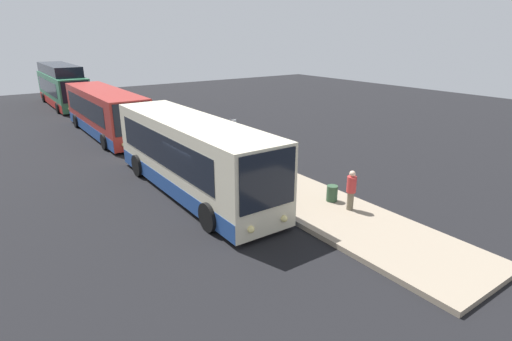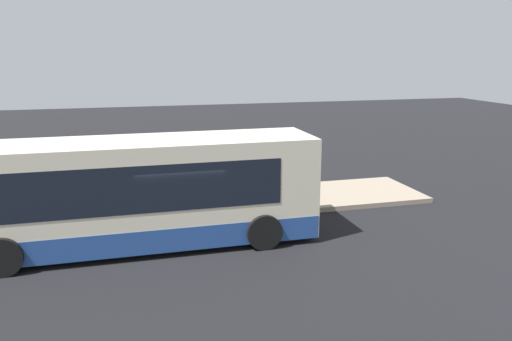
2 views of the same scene
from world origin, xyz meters
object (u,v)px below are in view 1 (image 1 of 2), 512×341
(sign_post, at_px, (230,134))
(trash_bin, at_px, (332,193))
(bus_lead, at_px, (191,156))
(bus_second, at_px, (105,113))
(passenger_waiting, at_px, (351,189))
(passenger_boarding, at_px, (267,153))
(suitcase, at_px, (281,166))
(bus_third, at_px, (62,87))

(sign_post, distance_m, trash_bin, 7.19)
(bus_lead, bearing_deg, trash_bin, 40.02)
(bus_second, height_order, passenger_waiting, bus_second)
(bus_second, distance_m, passenger_boarding, 13.90)
(passenger_waiting, xyz_separation_m, sign_post, (-8.08, -0.37, 0.59))
(bus_lead, height_order, trash_bin, bus_lead)
(bus_lead, distance_m, sign_post, 4.27)
(sign_post, bearing_deg, passenger_waiting, 2.62)
(suitcase, bearing_deg, trash_bin, -7.73)
(passenger_boarding, bearing_deg, trash_bin, -21.02)
(suitcase, bearing_deg, bus_third, -170.99)
(bus_second, xyz_separation_m, bus_third, (-14.34, -0.00, 0.23))
(bus_third, height_order, passenger_boarding, bus_third)
(passenger_boarding, bearing_deg, bus_lead, -115.79)
(bus_lead, distance_m, passenger_waiting, 6.88)
(bus_second, height_order, bus_third, bus_third)
(bus_lead, height_order, passenger_boarding, bus_lead)
(bus_second, distance_m, sign_post, 11.19)
(suitcase, xyz_separation_m, sign_post, (-3.10, -0.95, 1.12))
(bus_lead, bearing_deg, bus_third, 180.00)
(bus_lead, relative_size, sign_post, 4.98)
(trash_bin, bearing_deg, bus_third, -173.05)
(passenger_waiting, xyz_separation_m, trash_bin, (-1.00, 0.04, -0.52))
(sign_post, relative_size, trash_bin, 3.42)
(passenger_waiting, relative_size, sign_post, 0.71)
(passenger_boarding, height_order, suitcase, passenger_boarding)
(bus_lead, relative_size, trash_bin, 17.05)
(sign_post, bearing_deg, suitcase, 16.97)
(bus_lead, xyz_separation_m, passenger_boarding, (0.28, 3.87, -0.46))
(bus_third, distance_m, sign_post, 25.21)
(passenger_waiting, height_order, suitcase, passenger_waiting)
(bus_second, distance_m, suitcase, 14.47)
(passenger_waiting, bearing_deg, sign_post, -56.79)
(suitcase, bearing_deg, passenger_waiting, -6.59)
(bus_lead, distance_m, trash_bin, 6.18)
(suitcase, bearing_deg, passenger_boarding, -123.30)
(bus_lead, bearing_deg, bus_second, 180.00)
(suitcase, bearing_deg, bus_second, -162.04)
(bus_third, height_order, sign_post, bus_third)
(passenger_waiting, bearing_deg, bus_lead, -24.98)
(bus_second, xyz_separation_m, trash_bin, (17.72, 3.91, -1.00))
(sign_post, bearing_deg, trash_bin, 3.27)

